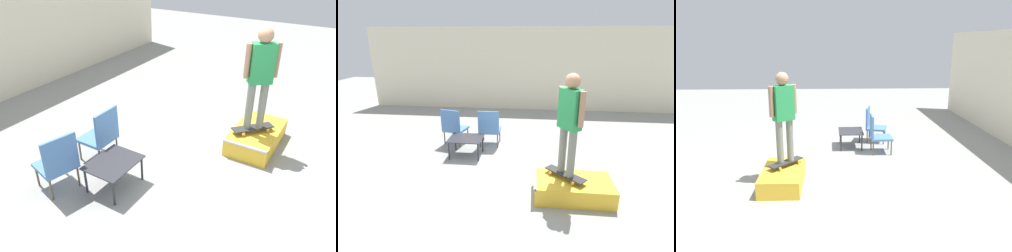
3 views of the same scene
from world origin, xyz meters
TOP-DOWN VIEW (x-y plane):
  - ground_plane at (0.00, 0.00)m, footprint 24.00×24.00m
  - skate_ramp_box at (1.00, -0.72)m, footprint 1.36×0.76m
  - skateboard_on_ramp at (0.86, -0.68)m, footprint 0.70×0.66m
  - person_skater at (0.86, -0.68)m, footprint 0.39×0.48m
  - coffee_table at (-1.27, 0.72)m, footprint 0.77×0.62m
  - patio_chair_left at (-1.74, 1.35)m, footprint 0.63×0.63m
  - patio_chair_right at (-0.82, 1.34)m, footprint 0.52×0.52m

SIDE VIEW (x-z plane):
  - ground_plane at x=0.00m, z-range 0.00..0.00m
  - skate_ramp_box at x=1.00m, z-range -0.01..0.34m
  - coffee_table at x=-1.27m, z-range 0.17..0.61m
  - skateboard_on_ramp at x=0.86m, z-range 0.37..0.44m
  - patio_chair_left at x=-1.74m, z-range 0.03..0.98m
  - patio_chair_right at x=-0.82m, z-range 0.03..0.98m
  - person_skater at x=0.86m, z-range 0.58..2.31m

